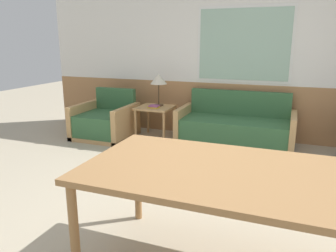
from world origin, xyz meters
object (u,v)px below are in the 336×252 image
at_px(couch, 235,129).
at_px(side_table, 155,112).
at_px(table_lamp, 159,80).
at_px(dining_table, 247,182).
at_px(armchair, 106,123).

xyz_separation_m(couch, side_table, (-1.28, -0.06, 0.19)).
distance_m(table_lamp, dining_table, 3.45).
distance_m(side_table, table_lamp, 0.51).
distance_m(side_table, dining_table, 3.38).
relative_size(side_table, dining_table, 0.26).
distance_m(armchair, table_lamp, 1.12).
xyz_separation_m(armchair, dining_table, (2.60, -2.58, 0.46)).
bearing_deg(couch, armchair, -171.37).
bearing_deg(couch, side_table, -177.42).
relative_size(armchair, side_table, 1.61).
bearing_deg(armchair, couch, -5.47).
height_order(armchair, side_table, armchair).
relative_size(table_lamp, dining_table, 0.25).
height_order(armchair, table_lamp, table_lamp).
height_order(side_table, dining_table, dining_table).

